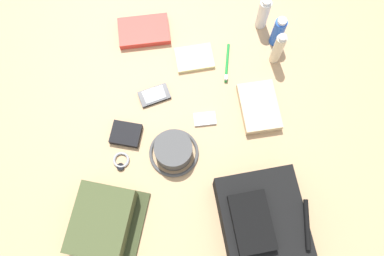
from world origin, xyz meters
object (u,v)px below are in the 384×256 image
wristwatch (121,161)px  folded_towel (259,107)px  toiletry_pouch (103,222)px  lotion_bottle (278,49)px  bucket_hat (174,151)px  deodorant_spray (278,32)px  notepad (195,58)px  wallet (126,134)px  cell_phone (154,95)px  toothbrush (227,65)px  media_player (205,119)px  backpack (262,225)px  paperback_novel (144,31)px  toothpaste_tube (263,13)px

wristwatch → folded_towel: size_ratio=0.36×
toiletry_pouch → lotion_bottle: size_ratio=1.59×
bucket_hat → deodorant_spray: bearing=141.2°
toiletry_pouch → deodorant_spray: bearing=140.4°
folded_towel → notepad: bearing=-129.3°
wallet → cell_phone: bearing=157.7°
toothbrush → media_player: bearing=-19.9°
toothbrush → cell_phone: bearing=-63.5°
backpack → folded_towel: size_ratio=2.01×
toiletry_pouch → lotion_bottle: lotion_bottle is taller
toothbrush → notepad: toothbrush is taller
lotion_bottle → wristwatch: (0.45, -0.58, -0.08)m
deodorant_spray → paperback_novel: size_ratio=0.67×
backpack → cell_phone: 0.63m
toiletry_pouch → backpack: bearing=90.8°
wristwatch → lotion_bottle: bearing=127.4°
deodorant_spray → wristwatch: size_ratio=2.15×
backpack → notepad: (-0.65, -0.25, -0.05)m
wristwatch → toothbrush: 0.57m
backpack → cell_phone: bearing=-140.4°
toiletry_pouch → deodorant_spray: (-0.75, 0.62, 0.03)m
toiletry_pouch → toothpaste_tube: toothpaste_tube is taller
toothpaste_tube → backpack: bearing=-1.5°
toothbrush → lotion_bottle: bearing=100.7°
backpack → folded_towel: (-0.45, 0.01, -0.04)m
paperback_novel → cell_phone: size_ratio=1.69×
toothbrush → wallet: size_ratio=1.57×
wallet → notepad: bearing=151.4°
backpack → toothbrush: size_ratio=2.34×
toothpaste_tube → notepad: toothpaste_tube is taller
paperback_novel → folded_towel: (0.32, 0.47, 0.00)m
toiletry_pouch → wallet: bearing=172.2°
paperback_novel → cell_phone: paperback_novel is taller
notepad → folded_towel: (0.21, 0.26, 0.01)m
toothpaste_tube → toothbrush: bearing=-35.2°
media_player → deodorant_spray: bearing=141.3°
toiletry_pouch → wallet: size_ratio=2.47×
paperback_novel → toiletry_pouch: bearing=-6.0°
media_player → notepad: 0.26m
lotion_bottle → media_player: size_ratio=1.88×
toothbrush → bucket_hat: bearing=-27.9°
toiletry_pouch → paperback_novel: bearing=174.0°
deodorant_spray → notepad: bearing=-74.3°
notepad → paperback_novel: bearing=-130.0°
media_player → lotion_bottle: bearing=134.4°
lotion_bottle → wallet: lotion_bottle is taller
media_player → folded_towel: folded_towel is taller
backpack → paperback_novel: backpack is taller
lotion_bottle → toothbrush: bearing=-79.3°
toothpaste_tube → cell_phone: 0.55m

